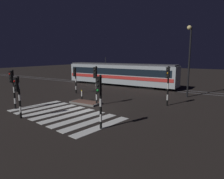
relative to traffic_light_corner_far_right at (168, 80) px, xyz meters
The scene contains 14 objects.
ground_plane 7.75m from the traffic_light_corner_far_right, 141.81° to the right, with size 120.00×120.00×0.00m, color black.
rail_near 9.96m from the traffic_light_corner_far_right, 126.82° to the left, with size 80.00×0.12×0.03m, color #59595E.
rail_far 11.11m from the traffic_light_corner_far_right, 122.28° to the left, with size 80.00×0.12×0.03m, color #59595E.
crosswalk_zebra 9.29m from the traffic_light_corner_far_right, 130.18° to the right, with size 9.46×6.07×0.02m.
traffic_island 7.72m from the traffic_light_corner_far_right, 154.28° to the right, with size 2.87×1.44×0.18m.
traffic_light_corner_far_right is the anchor object (origin of this frame).
traffic_light_median_centre 6.32m from the traffic_light_corner_far_right, 148.74° to the right, with size 0.36×0.42×3.52m.
traffic_light_corner_near_left 13.10m from the traffic_light_corner_far_right, 142.46° to the right, with size 0.36×0.42×3.29m.
traffic_light_corner_near_right 8.15m from the traffic_light_corner_far_right, 101.28° to the right, with size 0.36×0.42×3.33m.
traffic_light_kerb_mid_left 12.07m from the traffic_light_corner_far_right, 129.69° to the right, with size 0.36×0.42×3.02m.
traffic_light_corner_far_left 11.01m from the traffic_light_corner_far_right, behind, with size 0.36×0.42×3.07m.
street_lamp_trackside_right 5.32m from the traffic_light_corner_far_right, 82.26° to the left, with size 0.44×1.21×7.36m.
tram 12.96m from the traffic_light_corner_far_right, 139.16° to the left, with size 17.15×2.58×4.15m.
bollard_island_edge 8.26m from the traffic_light_corner_far_right, 160.97° to the right, with size 0.12×0.12×1.11m.
Camera 1 is at (11.20, -13.09, 4.47)m, focal length 32.88 mm.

